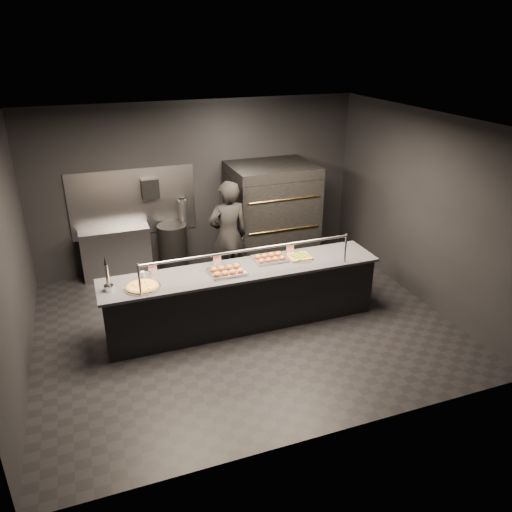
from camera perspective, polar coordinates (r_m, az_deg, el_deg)
name	(u,v)px	position (r m, az deg, el deg)	size (l,w,h in m)	color
room	(239,231)	(7.03, -1.90, 2.91)	(6.04, 6.00, 3.00)	black
service_counter	(243,296)	(7.43, -1.50, -4.63)	(4.10, 0.78, 1.37)	black
pizza_oven	(271,215)	(9.24, 1.76, 4.71)	(1.50, 1.23, 1.91)	black
prep_shelf	(117,253)	(9.24, -15.65, 0.35)	(1.20, 0.35, 0.90)	#99999E
towel_dispenser	(150,188)	(9.00, -12.02, 7.56)	(0.30, 0.20, 0.35)	black
fire_extinguisher	(182,211)	(9.24, -8.40, 5.08)	(0.14, 0.14, 0.51)	#B2B2B7
beer_tap	(108,281)	(6.85, -16.56, -2.72)	(0.13, 0.19, 0.50)	silver
round_pizza	(142,287)	(6.86, -12.86, -3.42)	(0.50, 0.50, 0.03)	silver
slider_tray_a	(227,271)	(7.10, -3.32, -1.70)	(0.54, 0.43, 0.08)	silver
slider_tray_b	(270,258)	(7.49, 1.60, -0.24)	(0.50, 0.38, 0.08)	silver
square_pizza	(299,257)	(7.58, 4.98, -0.10)	(0.42, 0.42, 0.05)	silver
condiment_jar	(145,275)	(7.11, -12.57, -2.10)	(0.15, 0.06, 0.10)	silver
tent_cards	(222,259)	(7.37, -3.91, -0.31)	(2.24, 0.04, 0.15)	white
trash_bin	(173,248)	(9.26, -9.46, 0.93)	(0.53, 0.53, 0.88)	black
worker	(228,236)	(8.32, -3.19, 2.28)	(0.69, 0.45, 1.89)	black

